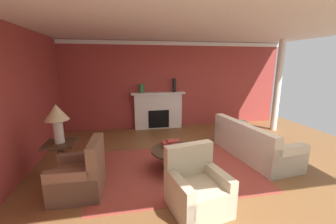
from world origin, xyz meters
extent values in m
plane|color=brown|center=(0.00, 0.00, 0.00)|extent=(9.36, 9.36, 0.00)
cube|color=#9E3833|center=(0.00, 3.28, 1.45)|extent=(7.80, 0.12, 2.91)
cube|color=#9E3833|center=(-3.66, 0.30, 1.45)|extent=(0.12, 7.03, 2.91)
cube|color=white|center=(0.00, 0.30, 2.94)|extent=(7.80, 7.03, 0.06)
cube|color=white|center=(0.00, 3.20, 2.83)|extent=(7.80, 0.08, 0.12)
cube|color=#993D33|center=(-0.64, 0.05, 0.01)|extent=(3.32, 2.38, 0.01)
cube|color=white|center=(-0.53, 3.07, 0.59)|extent=(1.60, 0.25, 1.19)
cube|color=black|center=(-0.53, 3.05, 0.35)|extent=(0.70, 0.26, 0.60)
cube|color=white|center=(-0.53, 3.04, 1.22)|extent=(1.80, 0.35, 0.06)
cube|color=beige|center=(1.36, 0.33, 0.23)|extent=(1.15, 2.19, 0.45)
cube|color=beige|center=(1.01, 0.29, 0.65)|extent=(0.46, 2.11, 0.40)
cube|color=beige|center=(1.48, -0.61, 0.31)|extent=(0.92, 0.31, 0.62)
cube|color=beige|center=(1.24, 1.27, 0.31)|extent=(0.92, 0.31, 0.62)
cube|color=brown|center=(-2.45, -0.46, 0.22)|extent=(0.84, 0.84, 0.44)
cube|color=brown|center=(-2.13, -0.48, 0.70)|extent=(0.20, 0.81, 0.51)
cube|color=brown|center=(-2.43, -0.13, 0.30)|extent=(0.81, 0.18, 0.60)
cube|color=brown|center=(-2.46, -0.79, 0.30)|extent=(0.81, 0.18, 0.60)
cube|color=#C1B293|center=(-0.58, -1.26, 0.22)|extent=(0.94, 0.94, 0.44)
cube|color=#C1B293|center=(-0.64, -0.94, 0.70)|extent=(0.82, 0.31, 0.51)
cube|color=#C1B293|center=(-0.91, -1.32, 0.30)|extent=(0.29, 0.81, 0.60)
cube|color=#C1B293|center=(-0.26, -1.19, 0.30)|extent=(0.29, 0.81, 0.60)
cylinder|color=#3D2D1E|center=(-0.64, 0.05, 0.43)|extent=(1.00, 1.00, 0.04)
cylinder|color=#3D2D1E|center=(-0.64, 0.05, 0.21)|extent=(0.12, 0.12, 0.41)
cylinder|color=#3D2D1E|center=(-0.64, 0.05, 0.01)|extent=(0.56, 0.56, 0.03)
cube|color=#3D2D1E|center=(-2.88, 0.23, 0.68)|extent=(0.56, 0.56, 0.04)
cube|color=#3D2D1E|center=(-2.88, 0.23, 0.33)|extent=(0.10, 0.10, 0.66)
cube|color=#3D2D1E|center=(-2.88, 0.23, 0.02)|extent=(0.45, 0.45, 0.04)
cylinder|color=beige|center=(-2.88, 0.23, 0.92)|extent=(0.18, 0.18, 0.45)
cone|color=#C6B284|center=(-2.88, 0.23, 1.30)|extent=(0.44, 0.44, 0.30)
cylinder|color=black|center=(0.02, 3.02, 1.47)|extent=(0.12, 0.12, 0.45)
cylinder|color=#33703D|center=(-1.08, 3.02, 1.38)|extent=(0.18, 0.18, 0.28)
cube|color=tan|center=(-0.66, -0.11, 0.48)|extent=(0.24, 0.20, 0.06)
cube|color=maroon|center=(-0.78, 0.22, 0.53)|extent=(0.21, 0.18, 0.05)
cube|color=maroon|center=(-0.65, 0.20, 0.58)|extent=(0.26, 0.17, 0.03)
cylinder|color=white|center=(3.25, 2.13, 1.45)|extent=(0.20, 0.20, 2.91)
camera|label=1|loc=(-1.58, -3.98, 2.18)|focal=22.86mm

